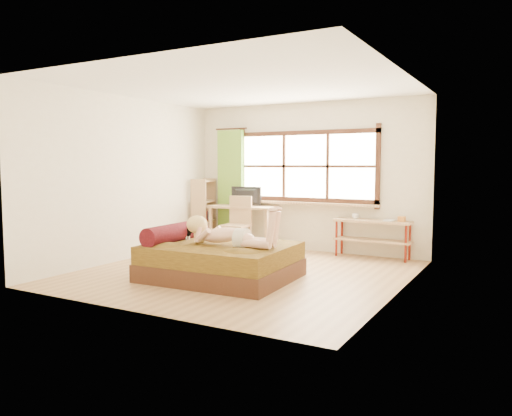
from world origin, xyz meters
The scene contains 18 objects.
floor centered at (0.00, 0.00, 0.00)m, with size 4.50×4.50×0.00m, color #9E754C.
ceiling centered at (0.00, 0.00, 2.70)m, with size 4.50×4.50×0.00m, color white.
wall_back centered at (0.00, 2.25, 1.35)m, with size 4.50×4.50×0.00m, color silver.
wall_front centered at (0.00, -2.25, 1.35)m, with size 4.50×4.50×0.00m, color silver.
wall_left centered at (-2.25, 0.00, 1.35)m, with size 4.50×4.50×0.00m, color silver.
wall_right centered at (2.25, 0.00, 1.35)m, with size 4.50×4.50×0.00m, color silver.
window centered at (0.00, 2.22, 1.51)m, with size 2.80×0.16×1.46m.
curtain centered at (-1.55, 2.13, 1.15)m, with size 0.55×0.10×2.20m, color #458023.
bed centered at (-0.14, -0.47, 0.26)m, with size 2.00×1.63×0.74m.
woman centered at (0.06, -0.52, 0.78)m, with size 1.36×0.39×0.58m, color beige, non-canonical shape.
kitten centered at (-0.81, -0.37, 0.60)m, with size 0.29×0.12×0.23m, color black, non-canonical shape.
desk centered at (-1.15, 1.95, 0.69)m, with size 1.32×0.67×0.80m.
monitor centered at (-1.15, 2.00, 0.98)m, with size 0.62×0.08×0.36m, color black.
chair centered at (-1.06, 1.59, 0.56)m, with size 0.48×0.48×1.00m.
pipe_shelf centered at (1.32, 2.07, 0.48)m, with size 1.30×0.36×0.73m.
cup centered at (1.01, 2.07, 0.69)m, with size 0.12×0.12×0.09m, color gray.
book centered at (1.51, 2.07, 0.66)m, with size 0.17×0.23×0.02m, color gray.
bookshelf centered at (-2.08, 1.96, 0.66)m, with size 0.43×0.61×1.29m.
Camera 1 is at (3.66, -6.21, 1.58)m, focal length 35.00 mm.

